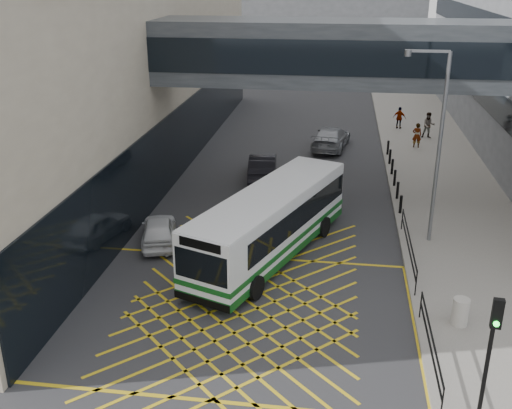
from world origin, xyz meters
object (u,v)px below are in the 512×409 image
at_px(car_dark, 263,166).
at_px(car_silver, 331,137).
at_px(car_white, 159,230).
at_px(pedestrian_b, 429,125).
at_px(pedestrian_c, 399,118).
at_px(traffic_light, 491,343).
at_px(street_lamp, 436,137).
at_px(litter_bin, 460,312).
at_px(bus, 272,222).
at_px(pedestrian_a, 417,135).

bearing_deg(car_dark, car_silver, -124.16).
xyz_separation_m(car_white, pedestrian_b, (13.77, 19.11, 0.43)).
relative_size(car_dark, pedestrian_c, 2.81).
distance_m(car_dark, traffic_light, 21.02).
height_order(street_lamp, litter_bin, street_lamp).
distance_m(car_silver, traffic_light, 26.39).
bearing_deg(litter_bin, pedestrian_b, 85.61).
xyz_separation_m(bus, car_white, (-5.03, 0.54, -0.92)).
bearing_deg(street_lamp, bus, -161.66).
bearing_deg(pedestrian_c, traffic_light, 108.95).
distance_m(litter_bin, pedestrian_c, 26.63).
relative_size(bus, car_silver, 2.09).
bearing_deg(bus, traffic_light, -33.66).
height_order(car_silver, pedestrian_a, pedestrian_a).
height_order(litter_bin, pedestrian_a, pedestrian_a).
relative_size(car_silver, litter_bin, 5.21).
xyz_separation_m(car_silver, pedestrian_b, (6.70, 3.03, 0.28)).
relative_size(traffic_light, pedestrian_a, 2.30).
distance_m(bus, car_dark, 10.10).
bearing_deg(pedestrian_c, bus, 92.11).
distance_m(traffic_light, pedestrian_a, 26.45).
bearing_deg(car_silver, car_dark, 69.63).
xyz_separation_m(bus, pedestrian_c, (6.95, 22.05, -0.58)).
bearing_deg(pedestrian_b, car_white, -127.26).
distance_m(car_dark, pedestrian_c, 14.89).
bearing_deg(pedestrian_c, car_silver, 67.52).
distance_m(bus, street_lamp, 7.61).
distance_m(street_lamp, pedestrian_c, 20.25).
xyz_separation_m(car_silver, litter_bin, (4.84, -21.20, -0.14)).
xyz_separation_m(litter_bin, pedestrian_b, (1.86, 24.23, 0.42)).
bearing_deg(car_white, litter_bin, 141.69).
distance_m(traffic_light, litter_bin, 5.13).
bearing_deg(traffic_light, car_silver, 106.21).
bearing_deg(car_dark, bus, 94.57).
xyz_separation_m(car_dark, traffic_light, (8.28, -19.23, 1.90)).
relative_size(traffic_light, street_lamp, 0.46).
relative_size(bus, street_lamp, 1.28).
xyz_separation_m(bus, car_dark, (-1.68, 9.92, -0.84)).
xyz_separation_m(bus, pedestrian_a, (7.68, 17.08, -0.56)).
distance_m(car_white, street_lamp, 12.40).
xyz_separation_m(car_white, pedestrian_c, (11.98, 21.51, 0.34)).
xyz_separation_m(traffic_light, litter_bin, (0.29, 4.73, -1.97)).
xyz_separation_m(car_dark, street_lamp, (8.21, -7.75, 4.09)).
height_order(litter_bin, pedestrian_b, pedestrian_b).
distance_m(pedestrian_a, pedestrian_b, 2.79).
relative_size(car_dark, pedestrian_a, 2.76).
distance_m(car_silver, pedestrian_a, 5.66).
bearing_deg(litter_bin, traffic_light, -93.48).
bearing_deg(bus, pedestrian_c, 93.53).
bearing_deg(pedestrian_b, street_lamp, -98.69).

